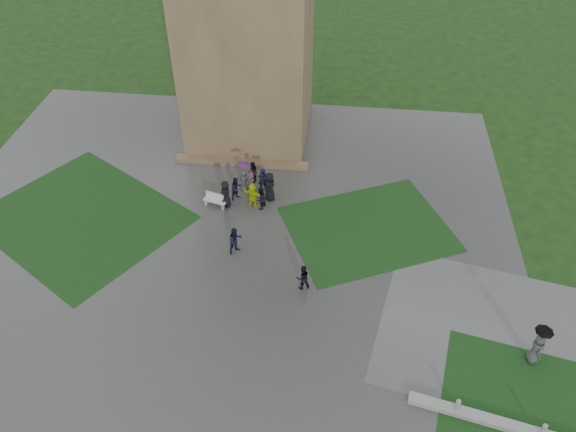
# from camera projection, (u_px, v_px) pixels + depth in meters

# --- Properties ---
(ground) EXTENTS (120.00, 120.00, 0.00)m
(ground) POSITION_uv_depth(u_px,v_px,m) (207.00, 280.00, 29.77)
(ground) COLOR black
(plaza) EXTENTS (34.00, 34.00, 0.02)m
(plaza) POSITION_uv_depth(u_px,v_px,m) (215.00, 253.00, 31.26)
(plaza) COLOR #363634
(plaza) RESTS_ON ground
(lawn_inset_left) EXTENTS (14.10, 13.46, 0.01)m
(lawn_inset_left) POSITION_uv_depth(u_px,v_px,m) (82.00, 218.00, 33.48)
(lawn_inset_left) COLOR black
(lawn_inset_left) RESTS_ON plaza
(lawn_inset_right) EXTENTS (11.12, 10.15, 0.01)m
(lawn_inset_right) POSITION_uv_depth(u_px,v_px,m) (368.00, 229.00, 32.76)
(lawn_inset_right) COLOR black
(lawn_inset_right) RESTS_ON plaza
(tower) EXTENTS (8.00, 8.00, 18.00)m
(tower) POSITION_uv_depth(u_px,v_px,m) (246.00, 6.00, 35.10)
(tower) COLOR brown
(tower) RESTS_ON ground
(tower_plinth) EXTENTS (9.00, 0.80, 0.22)m
(tower_plinth) POSITION_uv_depth(u_px,v_px,m) (242.00, 162.00, 37.62)
(tower_plinth) COLOR brown
(tower_plinth) RESTS_ON plaza
(bench) EXTENTS (1.51, 0.83, 0.84)m
(bench) POSITION_uv_depth(u_px,v_px,m) (216.00, 200.00, 34.09)
(bench) COLOR beige
(bench) RESTS_ON plaza
(visitor_cluster) EXTENTS (3.33, 3.41, 2.52)m
(visitor_cluster) POSITION_uv_depth(u_px,v_px,m) (251.00, 186.00, 33.99)
(visitor_cluster) COLOR black
(visitor_cluster) RESTS_ON plaza
(pedestrian_mid) EXTENTS (0.91, 0.92, 1.69)m
(pedestrian_mid) POSITION_uv_depth(u_px,v_px,m) (236.00, 240.00, 30.79)
(pedestrian_mid) COLOR black
(pedestrian_mid) RESTS_ON plaza
(pedestrian_near) EXTENTS (0.84, 0.67, 1.51)m
(pedestrian_near) POSITION_uv_depth(u_px,v_px,m) (303.00, 277.00, 28.84)
(pedestrian_near) COLOR black
(pedestrian_near) RESTS_ON plaza
(pedestrian_path) EXTENTS (0.78, 0.92, 2.34)m
(pedestrian_path) POSITION_uv_depth(u_px,v_px,m) (539.00, 344.00, 25.15)
(pedestrian_path) COLOR #3F3F44
(pedestrian_path) RESTS_ON path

